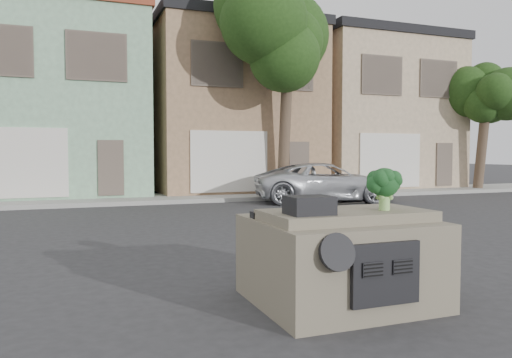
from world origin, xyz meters
TOP-DOWN VIEW (x-y plane):
  - ground_plane at (0.00, 0.00)m, footprint 120.00×120.00m
  - sidewalk at (0.00, 10.50)m, footprint 40.00×3.00m
  - townhouse_mint at (-3.50, 14.50)m, footprint 7.20×8.20m
  - townhouse_tan at (4.00, 14.50)m, footprint 7.20×8.20m
  - townhouse_beige at (11.50, 14.50)m, footprint 7.20×8.20m
  - silver_pickup at (5.78, 7.87)m, footprint 5.55×3.49m
  - tree_near at (5.00, 9.80)m, footprint 4.40×4.00m
  - tree_far at (15.00, 9.80)m, footprint 3.20×3.00m
  - car_dashboard at (0.00, -3.00)m, footprint 2.00×1.80m
  - instrument_hump at (-0.58, -3.35)m, footprint 0.48×0.38m
  - wiper_arm at (0.28, -2.62)m, footprint 0.69×0.15m
  - broccoli at (0.42, -3.30)m, footprint 0.46×0.46m

SIDE VIEW (x-z plane):
  - ground_plane at x=0.00m, z-range 0.00..0.00m
  - silver_pickup at x=5.78m, z-range -0.71..0.71m
  - sidewalk at x=0.00m, z-range 0.00..0.15m
  - car_dashboard at x=0.00m, z-range 0.00..1.12m
  - wiper_arm at x=0.28m, z-range 1.12..1.14m
  - instrument_hump at x=-0.58m, z-range 1.12..1.32m
  - broccoli at x=0.42m, z-range 1.12..1.62m
  - tree_far at x=15.00m, z-range 0.00..6.00m
  - townhouse_mint at x=-3.50m, z-range 0.00..7.55m
  - townhouse_tan at x=4.00m, z-range 0.00..7.55m
  - townhouse_beige at x=11.50m, z-range 0.00..7.55m
  - tree_near at x=5.00m, z-range 0.00..8.50m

